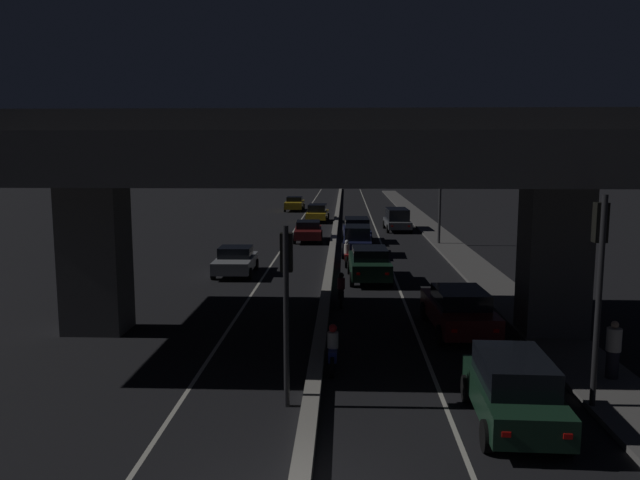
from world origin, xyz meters
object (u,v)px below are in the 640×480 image
Objects in this scene: car_grey_sixth at (397,219)px; pedestrian_on_sidewalk at (613,350)px; traffic_light_left_of_median at (286,283)px; motorcycle_blue_filtering_near at (333,350)px; street_lamp at (436,173)px; motorcycle_black_filtering_mid at (341,291)px; car_dark_blue_fourth at (358,240)px; car_dark_red_second at (459,309)px; car_dark_blue_fifth at (357,230)px; car_taxi_yellow_fourth_oncoming at (295,204)px; car_taxi_yellow_third_oncoming at (317,213)px; motorcycle_red_filtering_far at (347,255)px; car_dark_green_lead at (513,389)px; traffic_light_right_of_median at (599,265)px; car_silver_lead_oncoming at (235,261)px; car_dark_green_third at (369,263)px; car_dark_red_second_oncoming at (308,231)px.

car_grey_sixth is 2.96× the size of pedestrian_on_sidewalk.
traffic_light_left_of_median reaches higher than motorcycle_blue_filtering_near.
street_lamp is 18.57m from motorcycle_black_filtering_mid.
car_dark_red_second is at bearing -167.19° from car_dark_blue_fourth.
traffic_light_left_of_median is at bearing 157.39° from motorcycle_blue_filtering_near.
street_lamp is (7.48, 27.38, 1.80)m from traffic_light_left_of_median.
car_dark_red_second is 22.48m from car_dark_blue_fifth.
traffic_light_left_of_median reaches higher than car_taxi_yellow_fourth_oncoming.
car_dark_blue_fourth is 1.01× the size of car_taxi_yellow_third_oncoming.
traffic_light_left_of_median reaches higher than car_dark_blue_fifth.
motorcycle_black_filtering_mid is at bearing -178.30° from motorcycle_red_filtering_far.
car_dark_red_second is 2.57× the size of motorcycle_black_filtering_mid.
street_lamp reaches higher than motorcycle_black_filtering_mid.
motorcycle_black_filtering_mid is at bearing 21.24° from car_dark_green_lead.
traffic_light_right_of_median reaches higher than motorcycle_black_filtering_mid.
car_silver_lead_oncoming is at bearing -4.75° from car_taxi_yellow_third_oncoming.
motorcycle_red_filtering_far reaches higher than motorcycle_black_filtering_mid.
car_dark_green_third is 1.05× the size of car_dark_blue_fifth.
motorcycle_red_filtering_far is (2.73, -9.71, -0.13)m from car_dark_red_second_oncoming.
car_grey_sixth is at bearing -11.05° from motorcycle_red_filtering_far.
car_dark_green_lead is at bearing -10.73° from traffic_light_left_of_median.
car_silver_lead_oncoming is (-11.71, 16.71, -2.88)m from traffic_light_right_of_median.
traffic_light_left_of_median is 7.49m from traffic_light_right_of_median.
traffic_light_right_of_median is 27.42m from street_lamp.
car_dark_blue_fourth is (-5.28, -4.31, -3.97)m from street_lamp.
car_dark_blue_fourth reaches higher than car_grey_sixth.
car_grey_sixth is (0.32, 36.43, 0.09)m from car_dark_green_lead.
car_dark_blue_fourth is (2.20, 23.07, -2.17)m from traffic_light_left_of_median.
car_dark_blue_fourth is 22.23m from pedestrian_on_sidewalk.
car_dark_red_second is 3.06× the size of pedestrian_on_sidewalk.
car_dark_green_lead reaches higher than car_silver_lead_oncoming.
car_dark_red_second is at bearing 11.70° from car_taxi_yellow_fourth_oncoming.
motorcycle_red_filtering_far is (-1.10, 3.98, -0.25)m from car_dark_green_third.
car_dark_green_lead is at bearing 177.63° from car_grey_sixth.
car_dark_red_second is at bearing 177.70° from car_grey_sixth.
traffic_light_left_of_median is at bearing 138.02° from car_dark_red_second.
traffic_light_right_of_median is at bearing -159.67° from motorcycle_red_filtering_far.
car_dark_green_lead is at bearing 9.98° from car_taxi_yellow_fourth_oncoming.
car_taxi_yellow_fourth_oncoming is at bearing 8.51° from car_dark_green_third.
car_dark_green_lead is 0.88× the size of car_taxi_yellow_fourth_oncoming.
motorcycle_blue_filtering_near is (-1.11, -20.53, -0.34)m from car_dark_blue_fourth.
car_grey_sixth is 2.34× the size of motorcycle_red_filtering_far.
motorcycle_black_filtering_mid is at bearing 83.03° from traffic_light_left_of_median.
car_dark_green_third is at bearing 10.49° from car_taxi_yellow_third_oncoming.
traffic_light_left_of_median is 19.63m from motorcycle_red_filtering_far.
car_dark_red_second_oncoming is at bearing 110.01° from pedestrian_on_sidewalk.
traffic_light_right_of_median is 2.62× the size of motorcycle_red_filtering_far.
traffic_light_right_of_median is at bearing 14.03° from car_taxi_yellow_third_oncoming.
traffic_light_left_of_median is 8.81m from car_dark_red_second.
car_dark_blue_fourth reaches higher than motorcycle_blue_filtering_near.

